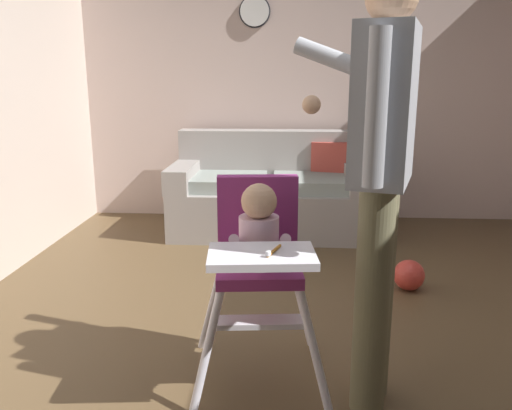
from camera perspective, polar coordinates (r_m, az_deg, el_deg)
name	(u,v)px	position (r m, az deg, el deg)	size (l,w,h in m)	color
ground	(316,369)	(2.68, 6.55, -17.39)	(5.73, 6.96, 0.10)	brown
wall_far	(306,83)	(5.00, 5.44, 13.18)	(4.93, 0.06, 2.56)	beige
couch	(271,193)	(4.59, 1.62, 1.28)	(1.69, 0.86, 0.86)	gray
high_chair	(259,246)	(2.25, 0.30, -4.54)	(0.66, 0.77, 0.91)	white
adult_standing	(380,175)	(2.05, 13.37, 3.18)	(0.50, 0.59, 1.70)	#6A6547
toy_ball	(409,275)	(3.50, 16.39, -7.37)	(0.20, 0.20, 0.20)	#D13D33
wall_clock	(255,11)	(5.00, -0.15, 20.42)	(0.28, 0.04, 0.28)	white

